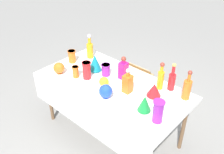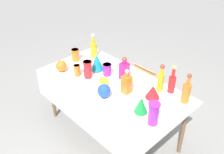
% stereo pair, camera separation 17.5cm
% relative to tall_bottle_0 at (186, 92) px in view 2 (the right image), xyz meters
% --- Properties ---
extents(ground_plane, '(40.00, 40.00, 0.00)m').
position_rel_tall_bottle_0_xyz_m(ground_plane, '(-0.74, -0.33, -0.89)').
color(ground_plane, gray).
extents(display_table, '(1.76, 0.93, 0.76)m').
position_rel_tall_bottle_0_xyz_m(display_table, '(-0.74, -0.37, -0.19)').
color(display_table, white).
rests_on(display_table, ground).
extents(tall_bottle_0, '(0.08, 0.08, 0.34)m').
position_rel_tall_bottle_0_xyz_m(tall_bottle_0, '(0.00, 0.00, 0.00)').
color(tall_bottle_0, orange).
rests_on(tall_bottle_0, display_table).
extents(tall_bottle_1, '(0.09, 0.09, 0.34)m').
position_rel_tall_bottle_0_xyz_m(tall_bottle_1, '(-1.39, -0.05, 0.00)').
color(tall_bottle_1, orange).
rests_on(tall_bottle_1, display_table).
extents(tall_bottle_2, '(0.07, 0.07, 0.33)m').
position_rel_tall_bottle_0_xyz_m(tall_bottle_2, '(-0.30, -0.03, 0.01)').
color(tall_bottle_2, orange).
rests_on(tall_bottle_2, display_table).
extents(tall_bottle_3, '(0.08, 0.08, 0.33)m').
position_rel_tall_bottle_0_xyz_m(tall_bottle_3, '(-0.20, 0.04, -0.01)').
color(tall_bottle_3, red).
rests_on(tall_bottle_3, display_table).
extents(square_decanter_0, '(0.09, 0.09, 0.29)m').
position_rel_tall_bottle_0_xyz_m(square_decanter_0, '(-0.73, -0.14, -0.00)').
color(square_decanter_0, '#C61972').
rests_on(square_decanter_0, display_table).
extents(square_decanter_1, '(0.09, 0.09, 0.29)m').
position_rel_tall_bottle_0_xyz_m(square_decanter_1, '(-0.53, -0.32, -0.01)').
color(square_decanter_1, orange).
rests_on(square_decanter_1, display_table).
extents(slender_vase_0, '(0.09, 0.09, 0.14)m').
position_rel_tall_bottle_0_xyz_m(slender_vase_0, '(-1.17, -0.50, -0.05)').
color(slender_vase_0, orange).
rests_on(slender_vase_0, display_table).
extents(slender_vase_1, '(0.11, 0.11, 0.23)m').
position_rel_tall_bottle_0_xyz_m(slender_vase_1, '(-0.03, -0.49, -0.00)').
color(slender_vase_1, purple).
rests_on(slender_vase_1, display_table).
extents(slender_vase_2, '(0.11, 0.11, 0.16)m').
position_rel_tall_bottle_0_xyz_m(slender_vase_2, '(-1.47, -0.29, -0.04)').
color(slender_vase_2, orange).
rests_on(slender_vase_2, display_table).
extents(slender_vase_3, '(0.11, 0.11, 0.21)m').
position_rel_tall_bottle_0_xyz_m(slender_vase_3, '(-1.05, -0.43, -0.01)').
color(slender_vase_3, red).
rests_on(slender_vase_3, display_table).
extents(slender_vase_4, '(0.11, 0.11, 0.15)m').
position_rel_tall_bottle_0_xyz_m(slender_vase_4, '(-0.93, -0.23, -0.05)').
color(slender_vase_4, purple).
rests_on(slender_vase_4, display_table).
extents(fluted_vase_0, '(0.15, 0.15, 0.16)m').
position_rel_tall_bottle_0_xyz_m(fluted_vase_0, '(-0.27, -0.19, -0.05)').
color(fluted_vase_0, red).
rests_on(fluted_vase_0, display_table).
extents(fluted_vase_1, '(0.16, 0.16, 0.21)m').
position_rel_tall_bottle_0_xyz_m(fluted_vase_1, '(-1.10, -0.24, -0.02)').
color(fluted_vase_1, teal).
rests_on(fluted_vase_1, display_table).
extents(fluted_vase_2, '(0.13, 0.13, 0.18)m').
position_rel_tall_bottle_0_xyz_m(fluted_vase_2, '(-0.20, -0.46, -0.03)').
color(fluted_vase_2, '#198C38').
rests_on(fluted_vase_2, display_table).
extents(round_bowl_0, '(0.14, 0.14, 0.15)m').
position_rel_tall_bottle_0_xyz_m(round_bowl_0, '(-0.63, -0.55, -0.05)').
color(round_bowl_0, blue).
rests_on(round_bowl_0, display_table).
extents(round_bowl_1, '(0.14, 0.14, 0.14)m').
position_rel_tall_bottle_0_xyz_m(round_bowl_1, '(-1.37, -0.58, -0.05)').
color(round_bowl_1, orange).
rests_on(round_bowl_1, display_table).
extents(round_bowl_2, '(0.11, 0.11, 0.12)m').
position_rel_tall_bottle_0_xyz_m(round_bowl_2, '(-0.78, -0.42, -0.06)').
color(round_bowl_2, yellow).
rests_on(round_bowl_2, display_table).
extents(price_tag_left, '(0.06, 0.02, 0.04)m').
position_rel_tall_bottle_0_xyz_m(price_tag_left, '(-0.25, -0.73, -0.11)').
color(price_tag_left, white).
rests_on(price_tag_left, display_table).
extents(cardboard_box_behind_left, '(0.48, 0.30, 0.38)m').
position_rel_tall_bottle_0_xyz_m(cardboard_box_behind_left, '(-1.13, 0.67, -0.74)').
color(cardboard_box_behind_left, tan).
rests_on(cardboard_box_behind_left, ground).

